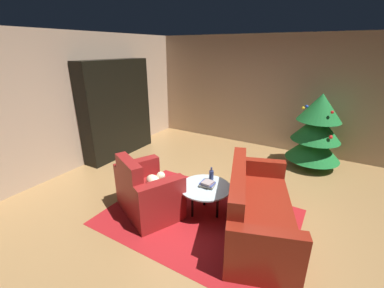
% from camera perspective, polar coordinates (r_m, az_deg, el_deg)
% --- Properties ---
extents(ground_plane, '(7.50, 7.50, 0.00)m').
position_cam_1_polar(ground_plane, '(4.03, 4.75, -14.57)').
color(ground_plane, '#9B7445').
extents(wall_back, '(6.27, 0.06, 2.63)m').
position_cam_1_polar(wall_back, '(6.37, 18.02, 10.70)').
color(wall_back, tan).
rests_on(wall_back, ground).
extents(wall_left, '(0.06, 6.37, 2.63)m').
position_cam_1_polar(wall_left, '(5.49, -25.60, 8.19)').
color(wall_left, tan).
rests_on(wall_left, ground).
extents(area_rug, '(2.67, 1.96, 0.01)m').
position_cam_1_polar(area_rug, '(3.88, 1.61, -16.04)').
color(area_rug, maroon).
rests_on(area_rug, ground).
extents(bookshelf_unit, '(0.38, 1.74, 2.10)m').
position_cam_1_polar(bookshelf_unit, '(5.97, -15.64, 7.77)').
color(bookshelf_unit, black).
rests_on(bookshelf_unit, ground).
extents(armchair_red, '(1.18, 1.05, 0.91)m').
position_cam_1_polar(armchair_red, '(3.87, -10.05, -10.74)').
color(armchair_red, maroon).
rests_on(armchair_red, ground).
extents(couch_red, '(1.36, 2.01, 0.89)m').
position_cam_1_polar(couch_red, '(3.59, 14.15, -14.27)').
color(couch_red, maroon).
rests_on(couch_red, ground).
extents(coffee_table, '(0.75, 0.75, 0.45)m').
position_cam_1_polar(coffee_table, '(3.74, 2.96, -10.03)').
color(coffee_table, black).
rests_on(coffee_table, ground).
extents(book_stack_on_table, '(0.22, 0.18, 0.09)m').
position_cam_1_polar(book_stack_on_table, '(3.70, 3.48, -8.96)').
color(book_stack_on_table, '#45744D').
rests_on(book_stack_on_table, coffee_table).
extents(bottle_on_table, '(0.07, 0.07, 0.22)m').
position_cam_1_polar(bottle_on_table, '(3.84, 4.36, -7.03)').
color(bottle_on_table, navy).
rests_on(bottle_on_table, coffee_table).
extents(decorated_tree, '(1.05, 1.05, 1.52)m').
position_cam_1_polar(decorated_tree, '(5.64, 26.20, 2.78)').
color(decorated_tree, brown).
rests_on(decorated_tree, ground).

